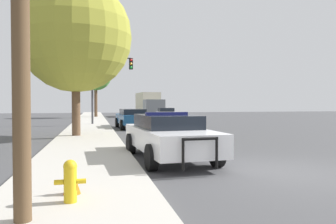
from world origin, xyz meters
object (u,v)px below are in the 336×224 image
fire_hydrant (70,180)px  traffic_cone (72,180)px  box_truck (149,104)px  tree_sidewalk_far (96,75)px  car_background_distant (143,110)px  car_background_oncoming (166,114)px  traffic_light (108,76)px  car_background_midblock (132,118)px  tree_sidewalk_near (76,36)px  police_car (168,135)px

fire_hydrant → traffic_cone: (-0.01, 0.51, -0.13)m
box_truck → tree_sidewalk_far: size_ratio=1.09×
car_background_distant → box_truck: size_ratio=0.55×
car_background_oncoming → box_truck: 9.52m
car_background_distant → car_background_oncoming: bearing=-86.1°
traffic_light → car_background_distant: 22.07m
car_background_midblock → tree_sidewalk_near: bearing=-124.3°
car_background_oncoming → police_car: bearing=82.3°
box_truck → car_background_midblock: bearing=74.8°
traffic_light → tree_sidewalk_far: (-0.90, 14.25, 1.33)m
fire_hydrant → car_background_midblock: bearing=80.2°
car_background_distant → police_car: bearing=-94.0°
fire_hydrant → car_background_distant: bearing=80.0°
car_background_midblock → tree_sidewalk_far: bearing=94.8°
police_car → fire_hydrant: bearing=55.0°
car_background_distant → traffic_light: bearing=-102.6°
traffic_light → tree_sidewalk_far: bearing=93.6°
car_background_distant → tree_sidewalk_near: (-7.94, -30.49, 4.40)m
box_truck → car_background_oncoming: bearing=88.9°
tree_sidewalk_near → car_background_midblock: bearing=58.5°
tree_sidewalk_far → fire_hydrant: bearing=-91.0°
police_car → car_background_distant: (4.76, 37.74, 0.00)m
tree_sidewalk_far → traffic_cone: tree_sidewalk_far is taller
traffic_light → car_background_midblock: traffic_light is taller
fire_hydrant → tree_sidewalk_far: size_ratio=0.10×
fire_hydrant → tree_sidewalk_near: (-0.50, 11.68, 4.66)m
fire_hydrant → box_truck: (7.41, 36.70, 1.18)m
car_background_midblock → tree_sidewalk_near: tree_sidewalk_near is taller
car_background_distant → fire_hydrant: bearing=-96.8°
tree_sidewalk_far → car_background_oncoming: bearing=-49.3°
fire_hydrant → tree_sidewalk_near: 12.58m
traffic_light → car_background_midblock: bearing=-68.3°
traffic_light → car_background_midblock: size_ratio=1.19×
traffic_light → tree_sidewalk_near: size_ratio=0.69×
car_background_midblock → traffic_light: bearing=108.9°
tree_sidewalk_far → car_background_distant: bearing=44.8°
car_background_oncoming → fire_hydrant: bearing=78.9°
car_background_oncoming → car_background_distant: car_background_distant is taller
police_car → car_background_oncoming: 23.34m
fire_hydrant → tree_sidewalk_far: bearing=89.0°
police_car → traffic_light: size_ratio=0.95×
fire_hydrant → box_truck: 37.46m
car_background_oncoming → tree_sidewalk_near: 18.11m
car_background_distant → tree_sidewalk_near: size_ratio=0.53×
police_car → tree_sidewalk_far: size_ratio=0.73×
car_background_oncoming → car_background_midblock: (-4.62, -9.84, 0.04)m
fire_hydrant → tree_sidewalk_far: (0.62, 35.39, 4.76)m
tree_sidewalk_far → traffic_cone: size_ratio=14.20×
car_background_oncoming → car_background_distant: bearing=-84.7°
tree_sidewalk_near → traffic_cone: (0.49, -11.17, -4.79)m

